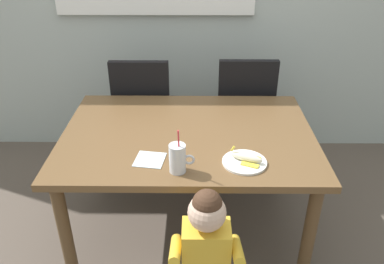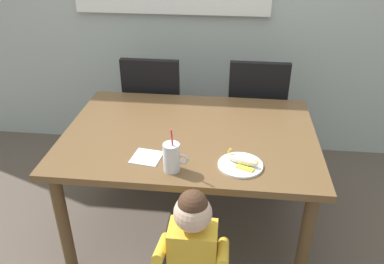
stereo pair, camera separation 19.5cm
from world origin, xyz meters
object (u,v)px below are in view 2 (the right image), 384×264
object	(u,v)px
dining_chair_right	(255,110)
peeled_banana	(243,161)
dining_chair_left	(155,107)
toddler_standing	(193,247)
milk_cup	(172,159)
dining_table	(190,145)
snack_plate	(240,165)
paper_napkin	(147,157)

from	to	relation	value
dining_chair_right	peeled_banana	distance (m)	1.08
dining_chair_left	toddler_standing	world-z (taller)	dining_chair_left
peeled_banana	toddler_standing	bearing A→B (deg)	-119.24
toddler_standing	milk_cup	bearing A→B (deg)	114.35
dining_table	toddler_standing	size ratio (longest dim) A/B	1.75
milk_cup	dining_table	bearing A→B (deg)	83.78
dining_chair_right	snack_plate	xyz separation A→B (m)	(-0.12, -1.05, 0.19)
milk_cup	toddler_standing	bearing A→B (deg)	-65.65
dining_table	snack_plate	bearing A→B (deg)	-47.34
dining_chair_left	toddler_standing	xyz separation A→B (m)	(0.45, -1.40, -0.02)
dining_table	paper_napkin	bearing A→B (deg)	-123.18
peeled_banana	dining_chair_right	bearing A→B (deg)	83.97
dining_chair_left	snack_plate	distance (m)	1.23
milk_cup	peeled_banana	xyz separation A→B (m)	(0.35, 0.08, -0.04)
dining_chair_left	dining_chair_right	distance (m)	0.77
dining_chair_left	dining_chair_right	size ratio (longest dim) A/B	1.00
paper_napkin	dining_chair_right	bearing A→B (deg)	59.17
dining_chair_right	milk_cup	size ratio (longest dim) A/B	3.84
dining_chair_right	milk_cup	world-z (taller)	milk_cup
dining_chair_right	dining_table	bearing A→B (deg)	60.16
dining_table	dining_chair_left	size ratio (longest dim) A/B	1.53
dining_chair_right	peeled_banana	xyz separation A→B (m)	(-0.11, -1.05, 0.22)
snack_plate	dining_chair_right	bearing A→B (deg)	83.41
dining_chair_left	dining_chair_right	bearing A→B (deg)	-177.94
peeled_banana	paper_napkin	bearing A→B (deg)	177.59
dining_chair_left	snack_plate	world-z (taller)	dining_chair_left
dining_chair_left	toddler_standing	distance (m)	1.47
dining_table	peeled_banana	distance (m)	0.46
dining_table	dining_chair_right	size ratio (longest dim) A/B	1.53
dining_chair_left	peeled_banana	bearing A→B (deg)	123.01
toddler_standing	dining_table	bearing A→B (deg)	97.69
toddler_standing	snack_plate	xyz separation A→B (m)	(0.20, 0.38, 0.21)
dining_chair_right	milk_cup	bearing A→B (deg)	67.70
peeled_banana	paper_napkin	world-z (taller)	peeled_banana
dining_table	dining_chair_left	bearing A→B (deg)	116.84
snack_plate	paper_napkin	size ratio (longest dim) A/B	1.53
peeled_banana	milk_cup	bearing A→B (deg)	-167.61
dining_chair_right	toddler_standing	xyz separation A→B (m)	(-0.32, -1.43, -0.02)
toddler_standing	dining_chair_right	bearing A→B (deg)	77.23
dining_table	dining_chair_left	distance (m)	0.79
toddler_standing	paper_napkin	distance (m)	0.54
dining_table	dining_chair_right	distance (m)	0.85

